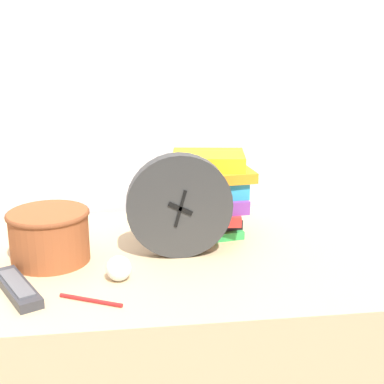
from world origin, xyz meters
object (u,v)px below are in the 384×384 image
object	(u,v)px
pen	(91,300)
crumpled_paper_ball	(119,268)
desk_clock	(180,206)
book_stack	(203,194)
basket	(49,234)
tv_remote	(17,288)

from	to	relation	value
pen	crumpled_paper_ball	bearing A→B (deg)	59.09
desk_clock	book_stack	world-z (taller)	desk_clock
book_stack	crumpled_paper_ball	distance (m)	0.34
pen	basket	bearing A→B (deg)	115.17
tv_remote	crumpled_paper_ball	bearing A→B (deg)	8.78
crumpled_paper_ball	pen	xyz separation A→B (m)	(-0.05, -0.09, -0.02)
tv_remote	basket	bearing A→B (deg)	72.21
book_stack	desk_clock	bearing A→B (deg)	-118.73
desk_clock	book_stack	distance (m)	0.16
basket	crumpled_paper_ball	xyz separation A→B (m)	(0.15, -0.12, -0.04)
book_stack	basket	world-z (taller)	book_stack
desk_clock	pen	xyz separation A→B (m)	(-0.20, -0.20, -0.12)
desk_clock	tv_remote	size ratio (longest dim) A/B	1.28
tv_remote	book_stack	bearing A→B (deg)	33.83
desk_clock	basket	bearing A→B (deg)	178.19
desk_clock	pen	bearing A→B (deg)	-133.95
desk_clock	pen	world-z (taller)	desk_clock
basket	tv_remote	world-z (taller)	basket
pen	desk_clock	bearing A→B (deg)	46.05
tv_remote	crumpled_paper_ball	size ratio (longest dim) A/B	3.54
desk_clock	basket	xyz separation A→B (m)	(-0.30, 0.01, -0.06)
basket	tv_remote	xyz separation A→B (m)	(-0.05, -0.15, -0.05)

